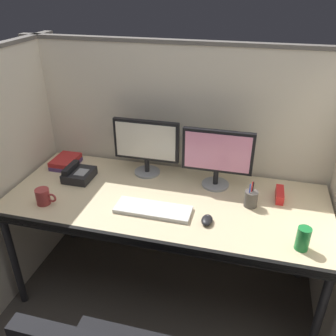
{
  "coord_description": "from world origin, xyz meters",
  "views": [
    {
      "loc": [
        0.45,
        -1.4,
        1.9
      ],
      "look_at": [
        0.0,
        0.35,
        0.92
      ],
      "focal_mm": 37.69,
      "sensor_mm": 36.0,
      "label": 1
    }
  ],
  "objects_px": {
    "book_stack": "(66,162)",
    "red_stapler": "(280,195)",
    "coffee_mug": "(43,197)",
    "keyboard_main": "(153,209)",
    "monitor_left": "(146,144)",
    "soda_can": "(303,239)",
    "desk_phone": "(78,174)",
    "monitor_right": "(217,155)",
    "desk": "(165,206)",
    "pen_cup": "(251,199)",
    "computer_mouse": "(207,220)"
  },
  "relations": [
    {
      "from": "soda_can",
      "to": "coffee_mug",
      "type": "height_order",
      "value": "soda_can"
    },
    {
      "from": "red_stapler",
      "to": "coffee_mug",
      "type": "xyz_separation_m",
      "value": [
        -1.32,
        -0.39,
        0.02
      ]
    },
    {
      "from": "desk_phone",
      "to": "red_stapler",
      "type": "bearing_deg",
      "value": 3.7
    },
    {
      "from": "monitor_left",
      "to": "keyboard_main",
      "type": "xyz_separation_m",
      "value": [
        0.16,
        -0.41,
        -0.2
      ]
    },
    {
      "from": "pen_cup",
      "to": "red_stapler",
      "type": "bearing_deg",
      "value": 35.91
    },
    {
      "from": "keyboard_main",
      "to": "red_stapler",
      "type": "bearing_deg",
      "value": 24.13
    },
    {
      "from": "book_stack",
      "to": "monitor_left",
      "type": "bearing_deg",
      "value": 3.55
    },
    {
      "from": "soda_can",
      "to": "computer_mouse",
      "type": "bearing_deg",
      "value": 169.46
    },
    {
      "from": "desk_phone",
      "to": "book_stack",
      "type": "height_order",
      "value": "desk_phone"
    },
    {
      "from": "computer_mouse",
      "to": "soda_can",
      "type": "bearing_deg",
      "value": -10.54
    },
    {
      "from": "book_stack",
      "to": "coffee_mug",
      "type": "bearing_deg",
      "value": -76.13
    },
    {
      "from": "red_stapler",
      "to": "keyboard_main",
      "type": "bearing_deg",
      "value": -155.87
    },
    {
      "from": "desk_phone",
      "to": "coffee_mug",
      "type": "bearing_deg",
      "value": -100.72
    },
    {
      "from": "desk",
      "to": "computer_mouse",
      "type": "height_order",
      "value": "computer_mouse"
    },
    {
      "from": "pen_cup",
      "to": "book_stack",
      "type": "bearing_deg",
      "value": 171.82
    },
    {
      "from": "pen_cup",
      "to": "soda_can",
      "type": "relative_size",
      "value": 1.3
    },
    {
      "from": "keyboard_main",
      "to": "pen_cup",
      "type": "xyz_separation_m",
      "value": [
        0.53,
        0.19,
        0.04
      ]
    },
    {
      "from": "coffee_mug",
      "to": "desk",
      "type": "bearing_deg",
      "value": 17.82
    },
    {
      "from": "coffee_mug",
      "to": "computer_mouse",
      "type": "bearing_deg",
      "value": 3.38
    },
    {
      "from": "monitor_right",
      "to": "pen_cup",
      "type": "relative_size",
      "value": 2.71
    },
    {
      "from": "keyboard_main",
      "to": "coffee_mug",
      "type": "xyz_separation_m",
      "value": [
        -0.63,
        -0.09,
        0.04
      ]
    },
    {
      "from": "desk",
      "to": "pen_cup",
      "type": "relative_size",
      "value": 11.98
    },
    {
      "from": "monitor_left",
      "to": "red_stapler",
      "type": "xyz_separation_m",
      "value": [
        0.85,
        -0.1,
        -0.19
      ]
    },
    {
      "from": "monitor_right",
      "to": "red_stapler",
      "type": "bearing_deg",
      "value": -8.11
    },
    {
      "from": "desk_phone",
      "to": "soda_can",
      "type": "xyz_separation_m",
      "value": [
        1.36,
        -0.35,
        0.03
      ]
    },
    {
      "from": "monitor_left",
      "to": "keyboard_main",
      "type": "distance_m",
      "value": 0.49
    },
    {
      "from": "monitor_right",
      "to": "soda_can",
      "type": "xyz_separation_m",
      "value": [
        0.48,
        -0.48,
        -0.15
      ]
    },
    {
      "from": "pen_cup",
      "to": "desk",
      "type": "bearing_deg",
      "value": -172.93
    },
    {
      "from": "monitor_right",
      "to": "soda_can",
      "type": "relative_size",
      "value": 3.52
    },
    {
      "from": "book_stack",
      "to": "coffee_mug",
      "type": "height_order",
      "value": "coffee_mug"
    },
    {
      "from": "coffee_mug",
      "to": "book_stack",
      "type": "bearing_deg",
      "value": 103.87
    },
    {
      "from": "monitor_left",
      "to": "monitor_right",
      "type": "relative_size",
      "value": 1.0
    },
    {
      "from": "book_stack",
      "to": "coffee_mug",
      "type": "xyz_separation_m",
      "value": [
        0.11,
        -0.46,
        0.02
      ]
    },
    {
      "from": "book_stack",
      "to": "soda_can",
      "type": "height_order",
      "value": "soda_can"
    },
    {
      "from": "monitor_right",
      "to": "computer_mouse",
      "type": "relative_size",
      "value": 4.48
    },
    {
      "from": "soda_can",
      "to": "coffee_mug",
      "type": "distance_m",
      "value": 1.42
    },
    {
      "from": "red_stapler",
      "to": "coffee_mug",
      "type": "relative_size",
      "value": 1.19
    },
    {
      "from": "monitor_left",
      "to": "pen_cup",
      "type": "distance_m",
      "value": 0.74
    },
    {
      "from": "keyboard_main",
      "to": "monitor_left",
      "type": "bearing_deg",
      "value": 111.83
    },
    {
      "from": "soda_can",
      "to": "coffee_mug",
      "type": "bearing_deg",
      "value": 178.69
    },
    {
      "from": "monitor_right",
      "to": "pen_cup",
      "type": "height_order",
      "value": "monitor_right"
    },
    {
      "from": "book_stack",
      "to": "soda_can",
      "type": "xyz_separation_m",
      "value": [
        1.53,
        -0.49,
        0.03
      ]
    },
    {
      "from": "monitor_right",
      "to": "soda_can",
      "type": "bearing_deg",
      "value": -44.92
    },
    {
      "from": "soda_can",
      "to": "pen_cup",
      "type": "bearing_deg",
      "value": 129.88
    },
    {
      "from": "desk",
      "to": "coffee_mug",
      "type": "bearing_deg",
      "value": -162.18
    },
    {
      "from": "desk_phone",
      "to": "pen_cup",
      "type": "bearing_deg",
      "value": -1.89
    },
    {
      "from": "book_stack",
      "to": "red_stapler",
      "type": "bearing_deg",
      "value": -2.58
    },
    {
      "from": "coffee_mug",
      "to": "red_stapler",
      "type": "bearing_deg",
      "value": 16.6
    },
    {
      "from": "red_stapler",
      "to": "soda_can",
      "type": "relative_size",
      "value": 1.23
    },
    {
      "from": "monitor_left",
      "to": "monitor_right",
      "type": "bearing_deg",
      "value": -5.6
    }
  ]
}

